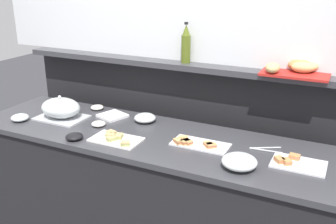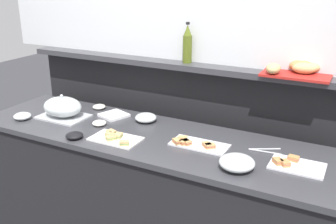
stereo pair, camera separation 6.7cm
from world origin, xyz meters
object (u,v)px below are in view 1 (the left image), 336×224
(sandwich_platter_rear, at_px, (116,139))
(condiment_bowl_red, at_px, (99,124))
(napkin_stack, at_px, (113,116))
(olive_oil_bottle, at_px, (186,45))
(sandwich_platter_side, at_px, (197,144))
(glass_bowl_small, at_px, (239,162))
(bread_basket, at_px, (297,68))
(condiment_bowl_cream, at_px, (74,137))
(serving_tongs, at_px, (265,149))
(glass_bowl_medium, at_px, (145,118))
(sandwich_platter_front, at_px, (296,163))
(serving_cloche, at_px, (61,109))
(condiment_bowl_dark, at_px, (97,107))
(glass_bowl_large, at_px, (20,118))

(sandwich_platter_rear, bearing_deg, condiment_bowl_red, 147.66)
(napkin_stack, relative_size, olive_oil_bottle, 0.62)
(sandwich_platter_side, relative_size, glass_bowl_small, 1.83)
(glass_bowl_small, height_order, bread_basket, bread_basket)
(condiment_bowl_cream, xyz_separation_m, serving_tongs, (1.09, 0.36, -0.01))
(sandwich_platter_rear, xyz_separation_m, glass_bowl_medium, (0.01, 0.35, 0.02))
(sandwich_platter_front, distance_m, serving_cloche, 1.59)
(glass_bowl_medium, xyz_separation_m, bread_basket, (0.93, 0.27, 0.39))
(condiment_bowl_cream, bearing_deg, glass_bowl_small, 4.45)
(serving_tongs, bearing_deg, glass_bowl_small, -104.65)
(sandwich_platter_rear, distance_m, condiment_bowl_dark, 0.61)
(glass_bowl_large, bearing_deg, serving_cloche, 35.01)
(sandwich_platter_side, bearing_deg, bread_basket, 45.86)
(napkin_stack, bearing_deg, sandwich_platter_rear, -53.66)
(sandwich_platter_rear, distance_m, serving_cloche, 0.58)
(serving_cloche, bearing_deg, serving_tongs, 4.39)
(glass_bowl_large, bearing_deg, sandwich_platter_rear, 0.55)
(sandwich_platter_front, xyz_separation_m, condiment_bowl_dark, (-1.48, 0.27, 0.01))
(glass_bowl_small, height_order, condiment_bowl_cream, glass_bowl_small)
(condiment_bowl_red, bearing_deg, glass_bowl_small, -9.35)
(sandwich_platter_front, bearing_deg, glass_bowl_large, -175.05)
(sandwich_platter_front, relative_size, serving_cloche, 0.82)
(napkin_stack, bearing_deg, glass_bowl_large, -147.24)
(glass_bowl_large, height_order, condiment_bowl_red, glass_bowl_large)
(sandwich_platter_side, xyz_separation_m, glass_bowl_medium, (-0.47, 0.20, 0.01))
(sandwich_platter_front, xyz_separation_m, serving_tongs, (-0.19, 0.11, -0.00))
(olive_oil_bottle, bearing_deg, serving_tongs, -28.54)
(sandwich_platter_side, distance_m, olive_oil_bottle, 0.74)
(serving_tongs, bearing_deg, olive_oil_bottle, 151.46)
(glass_bowl_medium, bearing_deg, condiment_bowl_dark, 171.51)
(sandwich_platter_front, height_order, glass_bowl_medium, glass_bowl_medium)
(glass_bowl_small, distance_m, bread_basket, 0.76)
(condiment_bowl_dark, bearing_deg, glass_bowl_small, -19.76)
(glass_bowl_small, distance_m, condiment_bowl_red, 1.02)
(sandwich_platter_front, relative_size, condiment_bowl_red, 2.95)
(condiment_bowl_red, xyz_separation_m, serving_tongs, (1.08, 0.11, -0.01))
(condiment_bowl_dark, height_order, bread_basket, bread_basket)
(napkin_stack, bearing_deg, condiment_bowl_cream, -88.91)
(condiment_bowl_cream, distance_m, serving_tongs, 1.15)
(sandwich_platter_side, distance_m, glass_bowl_small, 0.35)
(condiment_bowl_cream, bearing_deg, bread_basket, 31.52)
(sandwich_platter_rear, bearing_deg, napkin_stack, 126.34)
(sandwich_platter_front, relative_size, condiment_bowl_dark, 2.89)
(sandwich_platter_side, distance_m, glass_bowl_medium, 0.51)
(sandwich_platter_side, distance_m, bread_basket, 0.77)
(bread_basket, bearing_deg, glass_bowl_small, -103.86)
(sandwich_platter_front, bearing_deg, bread_basket, 102.37)
(bread_basket, bearing_deg, sandwich_platter_rear, -146.36)
(glass_bowl_medium, height_order, condiment_bowl_cream, glass_bowl_medium)
(serving_tongs, bearing_deg, glass_bowl_large, -170.66)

